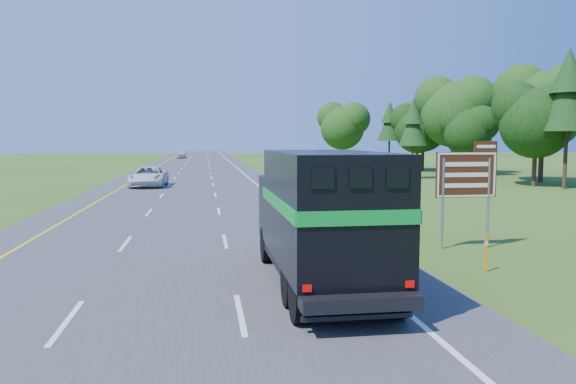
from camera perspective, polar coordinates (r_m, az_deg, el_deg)
name	(u,v)px	position (r m, az deg, el deg)	size (l,w,h in m)	color
ground	(146,355)	(10.84, -14.23, -15.72)	(300.00, 300.00, 0.00)	#324913
road	(194,176)	(60.20, -9.54, 1.61)	(15.00, 260.00, 0.04)	#38383A
lane_markings	(194,176)	(60.20, -9.54, 1.64)	(11.15, 260.00, 0.01)	yellow
tree_wall_right	(532,112)	(47.23, 23.54, 7.50)	(16.00, 100.00, 12.00)	#1C3C10
horse_truck	(322,215)	(14.46, 3.44, -2.36)	(2.58, 8.00, 3.53)	black
white_suv	(149,176)	(47.21, -13.96, 1.54)	(2.73, 5.92, 1.65)	silver
far_car	(181,154)	(117.29, -10.79, 3.78)	(1.91, 4.75, 1.62)	#B8B9C0
exit_sign	(467,179)	(20.84, 17.75, 1.27)	(2.25, 0.12, 3.82)	gray
delineator	(486,252)	(17.51, 19.48, -5.77)	(0.09, 0.05, 1.09)	orange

